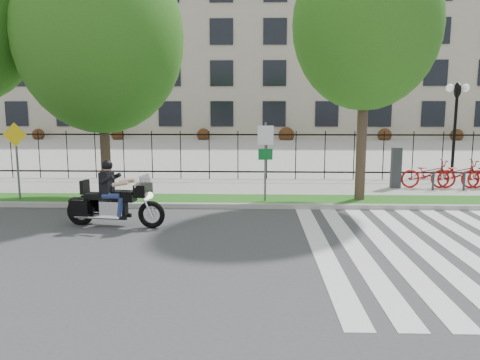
{
  "coord_description": "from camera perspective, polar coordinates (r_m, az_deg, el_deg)",
  "views": [
    {
      "loc": [
        0.72,
        -10.16,
        3.11
      ],
      "look_at": [
        0.29,
        3.0,
        1.07
      ],
      "focal_mm": 35.0,
      "sensor_mm": 36.0,
      "label": 1
    }
  ],
  "objects": [
    {
      "name": "sign_pole_regulatory",
      "position": [
        14.8,
        3.12,
        3.51
      ],
      "size": [
        0.5,
        0.09,
        2.5
      ],
      "color": "#59595B",
      "rests_on": "grass_verge"
    },
    {
      "name": "curb",
      "position": [
        14.59,
        -1.0,
        -3.17
      ],
      "size": [
        60.0,
        0.2,
        0.15
      ],
      "primitive_type": "cube",
      "color": "#9C9993",
      "rests_on": "ground"
    },
    {
      "name": "grass_verge",
      "position": [
        15.43,
        -0.84,
        -2.52
      ],
      "size": [
        60.0,
        1.5,
        0.15
      ],
      "primitive_type": "cube",
      "color": "#1D5A16",
      "rests_on": "ground"
    },
    {
      "name": "motorcycle_rider",
      "position": [
        12.72,
        -15.1,
        -2.37
      ],
      "size": [
        2.74,
        0.98,
        2.12
      ],
      "color": "black",
      "rests_on": "ground"
    },
    {
      "name": "sign_pole_warning",
      "position": [
        16.68,
        -25.62,
        3.26
      ],
      "size": [
        0.78,
        0.09,
        2.49
      ],
      "color": "#59595B",
      "rests_on": "grass_verge"
    },
    {
      "name": "crosswalk_stripes",
      "position": [
        11.39,
        23.14,
        -7.73
      ],
      "size": [
        5.7,
        8.0,
        0.01
      ],
      "primitive_type": null,
      "color": "silver",
      "rests_on": "ground"
    },
    {
      "name": "ground",
      "position": [
        10.65,
        -2.11,
        -8.17
      ],
      "size": [
        120.0,
        120.0,
        0.0
      ],
      "primitive_type": "plane",
      "color": "#3C3B3E",
      "rests_on": "ground"
    },
    {
      "name": "street_tree_1",
      "position": [
        16.03,
        -16.66,
        16.34
      ],
      "size": [
        5.28,
        5.28,
        8.2
      ],
      "color": "#39271F",
      "rests_on": "grass_verge"
    },
    {
      "name": "lamp_post_right",
      "position": [
        24.02,
        24.88,
        8.26
      ],
      "size": [
        1.06,
        0.7,
        4.25
      ],
      "color": "black",
      "rests_on": "ground"
    },
    {
      "name": "iron_fence",
      "position": [
        19.47,
        -0.25,
        3.06
      ],
      "size": [
        30.0,
        0.06,
        2.0
      ],
      "primitive_type": null,
      "color": "black",
      "rests_on": "sidewalk"
    },
    {
      "name": "street_tree_2",
      "position": [
        15.69,
        15.13,
        17.75
      ],
      "size": [
        4.56,
        4.56,
        8.11
      ],
      "color": "#39271F",
      "rests_on": "grass_verge"
    },
    {
      "name": "office_building",
      "position": [
        55.5,
        1.17,
        15.94
      ],
      "size": [
        60.0,
        21.9,
        20.15
      ],
      "color": "#A8A087",
      "rests_on": "ground"
    },
    {
      "name": "sidewalk",
      "position": [
        17.88,
        -0.46,
        -0.94
      ],
      "size": [
        60.0,
        3.5,
        0.15
      ],
      "primitive_type": "cube",
      "color": "#97968D",
      "rests_on": "ground"
    },
    {
      "name": "plaza",
      "position": [
        35.3,
        0.7,
        3.87
      ],
      "size": [
        80.0,
        34.0,
        0.1
      ],
      "primitive_type": "cube",
      "color": "#97968D",
      "rests_on": "ground"
    }
  ]
}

